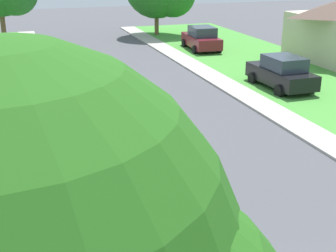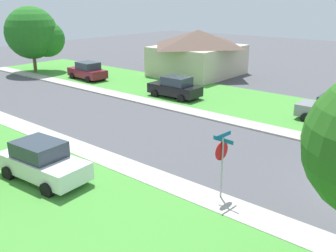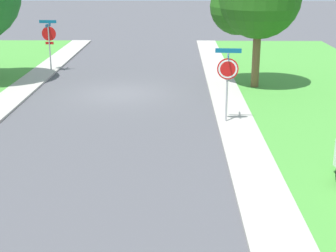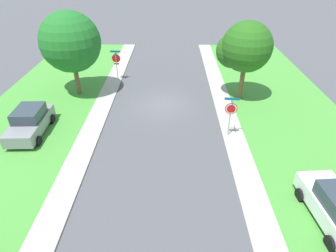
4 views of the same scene
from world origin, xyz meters
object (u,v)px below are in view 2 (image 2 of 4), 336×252
Objects in this scene: stop_sign_far_corner at (222,155)px; car_grey_across_road at (334,110)px; car_maroon_far_down_street at (87,71)px; house_right_setback at (198,52)px; car_white_driveway_right at (42,162)px; car_black_near_corner at (175,87)px; tree_sidewalk_near at (35,34)px.

stop_sign_far_corner reaches higher than car_grey_across_road.
house_right_setback is at bearing -36.59° from car_maroon_far_down_street.
car_grey_across_road is 0.48× the size of house_right_setback.
car_black_near_corner is at bearing 17.74° from car_white_driveway_right.
car_white_driveway_right is 25.77m from house_right_setback.
stop_sign_far_corner is 12.85m from car_grey_across_road.
car_maroon_far_down_street is 0.49× the size of house_right_setback.
car_maroon_far_down_street is at bearing 46.55° from car_white_driveway_right.
tree_sidewalk_near is at bearing 125.01° from house_right_setback.
car_maroon_far_down_street is (11.44, 22.66, -1.01)m from stop_sign_far_corner.
tree_sidewalk_near is (-0.73, 18.38, 3.13)m from car_black_near_corner.
car_white_driveway_right is 0.49× the size of house_right_setback.
car_black_near_corner is at bearing 96.94° from car_grey_across_road.
stop_sign_far_corner is 0.30× the size of house_right_setback.
stop_sign_far_corner is 25.41m from car_maroon_far_down_street.
car_black_near_corner is 0.98× the size of car_maroon_far_down_street.
car_black_near_corner is 0.48× the size of house_right_setback.
stop_sign_far_corner is 0.64× the size of car_black_near_corner.
car_maroon_far_down_street is 11.31m from house_right_setback.
house_right_setback is (9.07, 4.40, 1.50)m from car_black_near_corner.
stop_sign_far_corner reaches higher than car_white_driveway_right.
car_black_near_corner is at bearing -90.35° from car_maroon_far_down_street.
stop_sign_far_corner is 7.75m from car_white_driveway_right.
house_right_setback reaches higher than car_grey_across_road.
car_grey_across_road is at bearing -115.30° from house_right_setback.
car_white_driveway_right is at bearing 156.95° from car_grey_across_road.
stop_sign_far_corner is at bearing -134.49° from car_black_near_corner.
car_grey_across_road is 0.63× the size of tree_sidewalk_near.
tree_sidewalk_near is (14.23, 23.16, 3.13)m from car_white_driveway_right.
house_right_setback is (9.00, -6.68, 1.50)m from car_maroon_far_down_street.
house_right_setback reaches higher than stop_sign_far_corner.
house_right_setback is at bearing 25.87° from car_black_near_corner.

